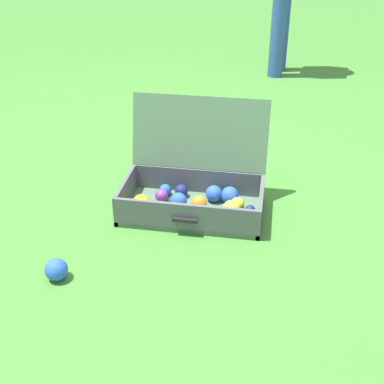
# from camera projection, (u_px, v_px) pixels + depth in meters

# --- Properties ---
(ground_plane) EXTENTS (16.00, 16.00, 0.00)m
(ground_plane) POSITION_uv_depth(u_px,v_px,m) (175.00, 204.00, 2.46)
(ground_plane) COLOR #3D7A2D
(open_suitcase) EXTENTS (0.65, 0.47, 0.49)m
(open_suitcase) POSITION_uv_depth(u_px,v_px,m) (194.00, 189.00, 2.38)
(open_suitcase) COLOR #4C7051
(open_suitcase) RESTS_ON ground
(stray_ball_on_grass) EXTENTS (0.09, 0.09, 0.09)m
(stray_ball_on_grass) POSITION_uv_depth(u_px,v_px,m) (56.00, 269.00, 1.96)
(stray_ball_on_grass) COLOR blue
(stray_ball_on_grass) RESTS_ON ground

